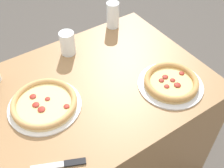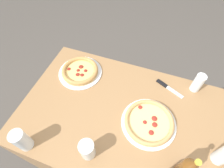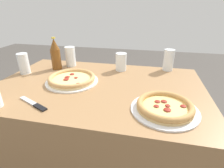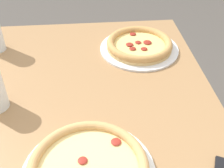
{
  "view_description": "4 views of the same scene",
  "coord_description": "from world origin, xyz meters",
  "px_view_note": "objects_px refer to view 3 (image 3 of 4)",
  "views": [
    {
      "loc": [
        0.37,
        0.81,
        1.69
      ],
      "look_at": [
        -0.13,
        0.08,
        0.79
      ],
      "focal_mm": 45.0,
      "sensor_mm": 36.0,
      "label": 1
    },
    {
      "loc": [
        0.11,
        -0.46,
        1.71
      ],
      "look_at": [
        -0.11,
        0.14,
        0.82
      ],
      "focal_mm": 28.0,
      "sensor_mm": 36.0,
      "label": 2
    },
    {
      "loc": [
        -0.28,
        0.91,
        1.19
      ],
      "look_at": [
        -0.11,
        0.1,
        0.8
      ],
      "focal_mm": 28.0,
      "sensor_mm": 36.0,
      "label": 3
    },
    {
      "loc": [
        0.56,
        0.01,
        1.33
      ],
      "look_at": [
        -0.09,
        0.07,
        0.8
      ],
      "focal_mm": 45.0,
      "sensor_mm": 36.0,
      "label": 4
    }
  ],
  "objects_px": {
    "pizza_pepperoni": "(165,107)",
    "knife": "(34,104)",
    "glass_mango_juice": "(121,62)",
    "pizza_margherita": "(72,79)",
    "glass_orange_juice": "(24,64)",
    "glass_red_wine": "(70,57)",
    "beer_bottle": "(55,54)",
    "glass_cola": "(168,61)"
  },
  "relations": [
    {
      "from": "pizza_pepperoni",
      "to": "knife",
      "type": "distance_m",
      "value": 0.61
    },
    {
      "from": "glass_mango_juice",
      "to": "knife",
      "type": "xyz_separation_m",
      "value": [
        0.33,
        0.56,
        -0.05
      ]
    },
    {
      "from": "pizza_margherita",
      "to": "knife",
      "type": "xyz_separation_m",
      "value": [
        0.07,
        0.29,
        -0.02
      ]
    },
    {
      "from": "glass_mango_juice",
      "to": "knife",
      "type": "bearing_deg",
      "value": 59.64
    },
    {
      "from": "pizza_pepperoni",
      "to": "glass_mango_juice",
      "type": "relative_size",
      "value": 2.43
    },
    {
      "from": "pizza_margherita",
      "to": "glass_orange_juice",
      "type": "xyz_separation_m",
      "value": [
        0.38,
        -0.07,
        0.05
      ]
    },
    {
      "from": "pizza_pepperoni",
      "to": "knife",
      "type": "height_order",
      "value": "pizza_pepperoni"
    },
    {
      "from": "glass_orange_juice",
      "to": "pizza_pepperoni",
      "type": "bearing_deg",
      "value": 162.99
    },
    {
      "from": "knife",
      "to": "glass_orange_juice",
      "type": "bearing_deg",
      "value": -49.24
    },
    {
      "from": "pizza_margherita",
      "to": "glass_red_wine",
      "type": "distance_m",
      "value": 0.32
    },
    {
      "from": "glass_orange_juice",
      "to": "beer_bottle",
      "type": "xyz_separation_m",
      "value": [
        -0.17,
        -0.13,
        0.04
      ]
    },
    {
      "from": "glass_cola",
      "to": "glass_orange_juice",
      "type": "distance_m",
      "value": 1.01
    },
    {
      "from": "beer_bottle",
      "to": "pizza_margherita",
      "type": "bearing_deg",
      "value": 135.87
    },
    {
      "from": "glass_orange_juice",
      "to": "beer_bottle",
      "type": "bearing_deg",
      "value": -143.1
    },
    {
      "from": "glass_red_wine",
      "to": "beer_bottle",
      "type": "bearing_deg",
      "value": 50.45
    },
    {
      "from": "glass_cola",
      "to": "knife",
      "type": "distance_m",
      "value": 0.92
    },
    {
      "from": "pizza_pepperoni",
      "to": "glass_red_wine",
      "type": "xyz_separation_m",
      "value": [
        0.68,
        -0.5,
        0.05
      ]
    },
    {
      "from": "pizza_pepperoni",
      "to": "glass_orange_juice",
      "type": "bearing_deg",
      "value": -17.01
    },
    {
      "from": "pizza_pepperoni",
      "to": "glass_orange_juice",
      "type": "relative_size",
      "value": 2.19
    },
    {
      "from": "pizza_pepperoni",
      "to": "glass_orange_juice",
      "type": "height_order",
      "value": "glass_orange_juice"
    },
    {
      "from": "beer_bottle",
      "to": "knife",
      "type": "height_order",
      "value": "beer_bottle"
    },
    {
      "from": "pizza_margherita",
      "to": "beer_bottle",
      "type": "height_order",
      "value": "beer_bottle"
    },
    {
      "from": "pizza_margherita",
      "to": "glass_cola",
      "type": "height_order",
      "value": "glass_cola"
    },
    {
      "from": "beer_bottle",
      "to": "glass_mango_juice",
      "type": "bearing_deg",
      "value": -171.49
    },
    {
      "from": "glass_cola",
      "to": "pizza_pepperoni",
      "type": "bearing_deg",
      "value": 84.8
    },
    {
      "from": "pizza_pepperoni",
      "to": "beer_bottle",
      "type": "relative_size",
      "value": 1.32
    },
    {
      "from": "glass_cola",
      "to": "glass_red_wine",
      "type": "relative_size",
      "value": 1.02
    },
    {
      "from": "pizza_margherita",
      "to": "beer_bottle",
      "type": "bearing_deg",
      "value": -44.13
    },
    {
      "from": "glass_mango_juice",
      "to": "pizza_margherita",
      "type": "bearing_deg",
      "value": 46.1
    },
    {
      "from": "pizza_pepperoni",
      "to": "beer_bottle",
      "type": "height_order",
      "value": "beer_bottle"
    },
    {
      "from": "glass_orange_juice",
      "to": "glass_red_wine",
      "type": "bearing_deg",
      "value": -138.46
    },
    {
      "from": "pizza_margherita",
      "to": "glass_orange_juice",
      "type": "relative_size",
      "value": 2.29
    },
    {
      "from": "pizza_margherita",
      "to": "pizza_pepperoni",
      "type": "relative_size",
      "value": 1.05
    },
    {
      "from": "pizza_margherita",
      "to": "glass_mango_juice",
      "type": "relative_size",
      "value": 2.56
    },
    {
      "from": "pizza_margherita",
      "to": "pizza_pepperoni",
      "type": "distance_m",
      "value": 0.58
    },
    {
      "from": "pizza_pepperoni",
      "to": "glass_mango_juice",
      "type": "bearing_deg",
      "value": -59.73
    },
    {
      "from": "knife",
      "to": "glass_cola",
      "type": "bearing_deg",
      "value": -136.11
    },
    {
      "from": "glass_cola",
      "to": "glass_red_wine",
      "type": "distance_m",
      "value": 0.73
    },
    {
      "from": "pizza_pepperoni",
      "to": "glass_cola",
      "type": "bearing_deg",
      "value": -95.2
    },
    {
      "from": "knife",
      "to": "beer_bottle",
      "type": "bearing_deg",
      "value": -74.22
    },
    {
      "from": "beer_bottle",
      "to": "glass_red_wine",
      "type": "bearing_deg",
      "value": -129.55
    },
    {
      "from": "pizza_margherita",
      "to": "knife",
      "type": "bearing_deg",
      "value": 76.79
    }
  ]
}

